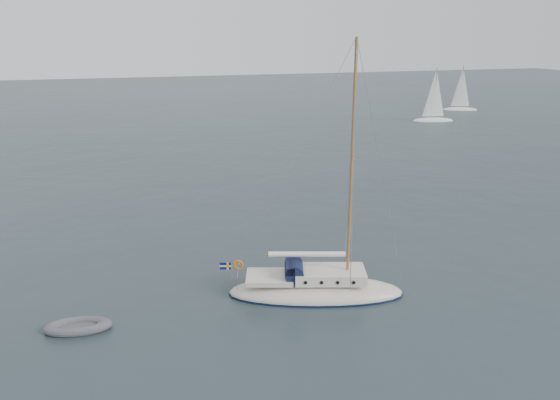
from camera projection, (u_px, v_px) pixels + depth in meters
name	position (u px, v px, depth m)	size (l,w,h in m)	color
ground	(278.00, 283.00, 30.44)	(300.00, 300.00, 0.00)	black
sailboat	(316.00, 277.00, 28.69)	(9.69, 2.90, 13.81)	beige
dinghy	(78.00, 327.00, 25.53)	(3.12, 1.41, 0.45)	#54545A
distant_yacht_c	(461.00, 90.00, 96.22)	(6.17, 3.29, 8.18)	silver
distant_yacht_b	(434.00, 97.00, 84.15)	(6.57, 3.50, 8.70)	silver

